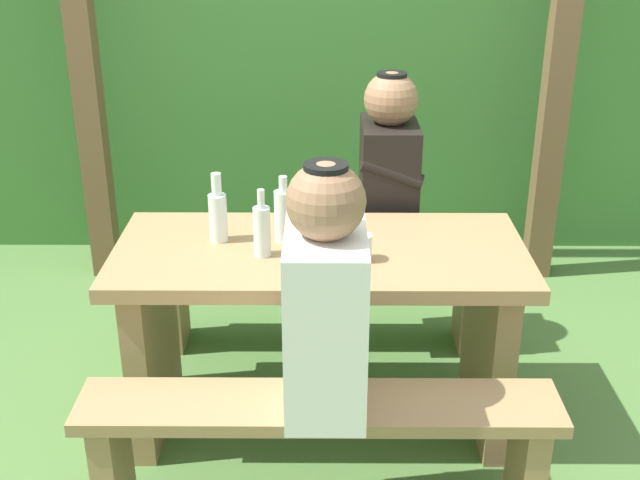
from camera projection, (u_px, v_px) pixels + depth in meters
ground_plane at (320, 419)px, 2.99m from camera, size 12.00×12.00×0.00m
hedge_backdrop at (322, 32)px, 4.49m from camera, size 6.40×1.02×2.16m
pergola_post_left at (82, 47)px, 3.69m from camera, size 0.12×0.12×2.30m
pergola_post_right at (561, 48)px, 3.68m from camera, size 0.12×0.12×2.30m
picnic_table at (320, 305)px, 2.80m from camera, size 1.40×0.64×0.70m
bench_near at (319, 439)px, 2.36m from camera, size 1.40×0.24×0.47m
bench_far at (321, 274)px, 3.37m from camera, size 1.40×0.24×0.47m
person_white_shirt at (325, 298)px, 2.17m from camera, size 0.25×0.35×0.72m
person_black_coat at (389, 170)px, 3.18m from camera, size 0.25×0.35×0.72m
drinking_glass at (361, 248)px, 2.60m from camera, size 0.07×0.07×0.09m
bottle_left at (284, 214)px, 2.73m from camera, size 0.06×0.06×0.23m
bottle_right at (218, 214)px, 2.73m from camera, size 0.06×0.06×0.24m
bottle_center at (262, 230)px, 2.62m from camera, size 0.06×0.06×0.23m
cell_phone at (316, 235)px, 2.80m from camera, size 0.09×0.15×0.01m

